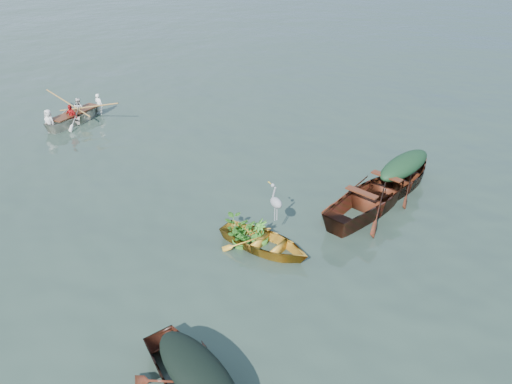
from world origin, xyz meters
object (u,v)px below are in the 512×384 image
green_tarp_boat (401,188)px  heron (276,208)px  open_wooden_boat (371,209)px  rowed_boat (77,123)px  yellow_dinghy (264,249)px

green_tarp_boat → heron: heron is taller
open_wooden_boat → rowed_boat: bearing=10.0°
green_tarp_boat → rowed_boat: green_tarp_boat is taller
yellow_dinghy → open_wooden_boat: 3.37m
green_tarp_boat → open_wooden_boat: (-1.51, -0.50, 0.00)m
open_wooden_boat → heron: heron is taller
yellow_dinghy → open_wooden_boat: size_ratio=0.57×
green_tarp_boat → rowed_boat: size_ratio=1.16×
open_wooden_boat → heron: bearing=70.3°
yellow_dinghy → rowed_boat: bearing=75.1°
green_tarp_boat → open_wooden_boat: bearing=90.0°
yellow_dinghy → green_tarp_boat: 4.93m
rowed_boat → heron: bearing=159.9°
heron → green_tarp_boat: bearing=-20.7°
rowed_boat → yellow_dinghy: bearing=157.0°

